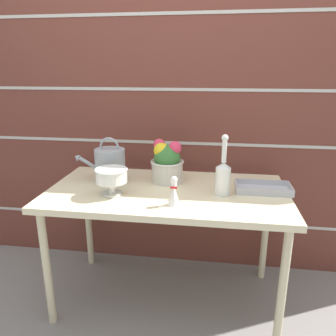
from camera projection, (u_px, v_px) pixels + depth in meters
name	position (u px, v px, depth m)	size (l,w,h in m)	color
ground_plane	(167.00, 297.00, 2.12)	(12.00, 12.00, 0.00)	gray
brick_wall	(177.00, 116.00, 2.24)	(3.60, 0.08, 2.20)	brown
patio_table	(167.00, 200.00, 1.92)	(1.38, 0.73, 0.74)	beige
watering_can	(110.00, 165.00, 2.01)	(0.33, 0.19, 0.28)	#93999E
crystal_pedestal_bowl	(111.00, 177.00, 1.79)	(0.18, 0.18, 0.15)	silver
flower_planter	(167.00, 162.00, 2.00)	(0.20, 0.20, 0.26)	beige
glass_decanter	(223.00, 176.00, 1.79)	(0.08, 0.08, 0.34)	silver
figurine_vase	(174.00, 193.00, 1.67)	(0.06, 0.06, 0.15)	white
wire_tray	(263.00, 189.00, 1.88)	(0.31, 0.17, 0.04)	#B7B7BC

